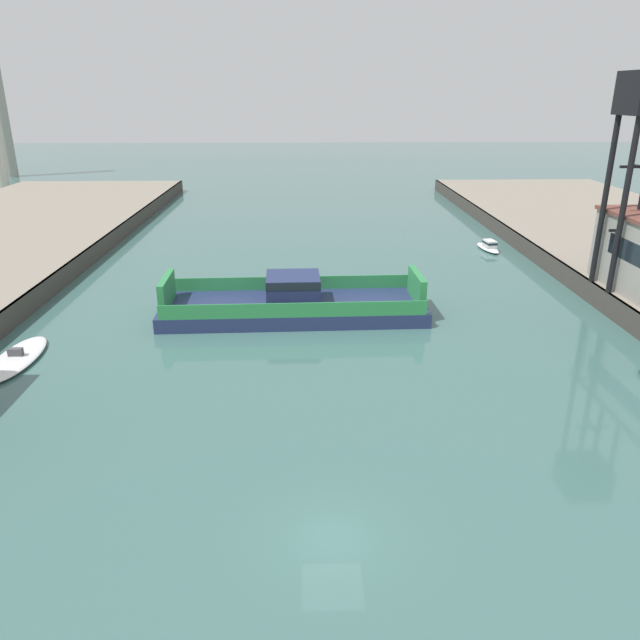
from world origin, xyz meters
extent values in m
plane|color=#3D6660|center=(0.00, 0.00, 0.00)|extent=(400.00, 400.00, 0.00)
cube|color=#423D38|center=(22.73, 20.00, 0.89)|extent=(0.30, 140.00, 1.78)
cube|color=navy|center=(-1.91, 25.27, 0.55)|extent=(20.54, 7.42, 1.10)
cube|color=#2D8947|center=(-2.01, 28.62, 1.65)|extent=(19.53, 0.71, 1.10)
cube|color=#2D8947|center=(-1.81, 21.93, 1.65)|extent=(19.53, 0.71, 1.10)
cube|color=navy|center=(-1.91, 25.27, 2.20)|extent=(4.18, 3.87, 2.20)
cube|color=black|center=(-1.91, 25.27, 2.95)|extent=(4.22, 3.91, 0.60)
cube|color=#2D8947|center=(7.76, 25.57, 2.20)|extent=(0.64, 4.78, 2.20)
cube|color=#2D8947|center=(-11.58, 24.98, 2.20)|extent=(0.64, 4.78, 2.20)
ellipsoid|color=white|center=(19.41, 45.80, 0.23)|extent=(2.10, 5.00, 0.46)
cube|color=silver|center=(19.46, 45.44, 0.82)|extent=(1.25, 1.82, 0.73)
cube|color=black|center=(19.46, 45.44, 0.92)|extent=(1.28, 1.87, 0.22)
ellipsoid|color=white|center=(-19.83, 17.15, 0.21)|extent=(2.67, 7.53, 0.42)
cube|color=#4C4C51|center=(-19.83, 17.15, 0.67)|extent=(0.91, 0.41, 0.50)
cylinder|color=black|center=(22.76, 28.04, 8.33)|extent=(0.44, 0.44, 13.08)
cylinder|color=black|center=(22.76, 25.07, 8.33)|extent=(0.44, 0.44, 13.08)
cube|color=black|center=(24.24, 26.55, 6.36)|extent=(2.97, 0.20, 0.20)
cube|color=black|center=(24.24, 26.55, 6.36)|extent=(0.20, 2.97, 0.20)
cube|color=black|center=(24.24, 26.55, 11.20)|extent=(2.97, 0.20, 0.20)
cube|color=black|center=(24.24, 26.55, 11.20)|extent=(0.20, 2.97, 0.20)
camera|label=1|loc=(-1.01, -19.16, 16.43)|focal=33.83mm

